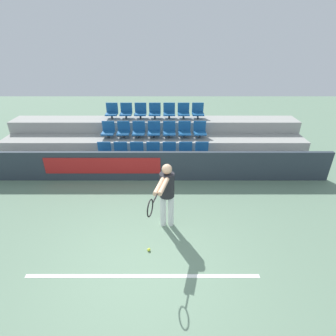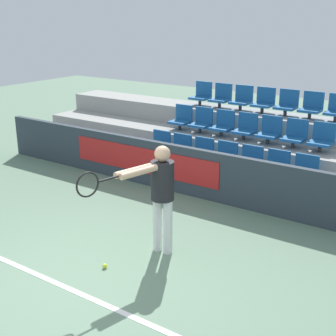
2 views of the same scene
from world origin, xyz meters
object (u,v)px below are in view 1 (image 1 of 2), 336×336
(stadium_chair_9, at_px, (138,130))
(stadium_chair_19, at_px, (183,111))
(stadium_chair_5, at_px, (185,152))
(stadium_chair_13, at_px, (199,130))
(stadium_chair_7, at_px, (108,130))
(stadium_chair_11, at_px, (169,130))
(stadium_chair_14, at_px, (111,112))
(stadium_chair_20, at_px, (197,111))
(stadium_chair_12, at_px, (184,130))
(stadium_chair_15, at_px, (126,112))
(stadium_chair_4, at_px, (169,152))
(stadium_chair_2, at_px, (136,152))
(stadium_chair_1, at_px, (120,152))
(stadium_chair_0, at_px, (104,152))
(tennis_ball, at_px, (149,250))
(stadium_chair_6, at_px, (202,152))
(stadium_chair_8, at_px, (123,130))
(stadium_chair_10, at_px, (154,130))
(stadium_chair_16, at_px, (140,112))
(tennis_player, at_px, (166,191))
(stadium_chair_17, at_px, (154,112))
(stadium_chair_3, at_px, (153,152))

(stadium_chair_9, distance_m, stadium_chair_19, 1.82)
(stadium_chair_5, bearing_deg, stadium_chair_13, 58.91)
(stadium_chair_7, distance_m, stadium_chair_11, 2.07)
(stadium_chair_14, xyz_separation_m, stadium_chair_20, (3.10, 0.00, 0.00))
(stadium_chair_12, bearing_deg, stadium_chair_15, 157.48)
(stadium_chair_4, xyz_separation_m, stadium_chair_19, (0.52, 1.72, 0.82))
(stadium_chair_2, bearing_deg, stadium_chair_1, 180.00)
(stadium_chair_0, distance_m, tennis_ball, 3.97)
(stadium_chair_20, bearing_deg, stadium_chair_6, -90.00)
(stadium_chair_7, height_order, tennis_ball, stadium_chair_7)
(stadium_chair_8, relative_size, stadium_chair_10, 1.00)
(stadium_chair_10, bearing_deg, stadium_chair_8, 180.00)
(stadium_chair_20, distance_m, tennis_ball, 5.67)
(stadium_chair_19, distance_m, tennis_ball, 5.56)
(stadium_chair_10, bearing_deg, stadium_chair_2, -121.09)
(stadium_chair_12, xyz_separation_m, stadium_chair_20, (0.52, 0.86, 0.41))
(stadium_chair_7, bearing_deg, stadium_chair_6, -15.45)
(stadium_chair_16, relative_size, tennis_ball, 8.12)
(stadium_chair_5, xyz_separation_m, stadium_chair_12, (0.00, 0.86, 0.41))
(tennis_player, bearing_deg, stadium_chair_12, 94.58)
(stadium_chair_5, height_order, stadium_chair_15, stadium_chair_15)
(stadium_chair_20, bearing_deg, stadium_chair_11, -140.33)
(stadium_chair_9, relative_size, tennis_ball, 8.12)
(stadium_chair_11, height_order, tennis_ball, stadium_chair_11)
(stadium_chair_6, height_order, stadium_chair_10, stadium_chair_10)
(stadium_chair_13, distance_m, tennis_ball, 4.78)
(stadium_chair_13, bearing_deg, stadium_chair_12, 180.00)
(stadium_chair_2, relative_size, stadium_chair_19, 1.00)
(stadium_chair_7, xyz_separation_m, stadium_chair_16, (1.03, 0.86, 0.41))
(stadium_chair_1, height_order, tennis_player, tennis_player)
(tennis_ball, bearing_deg, stadium_chair_8, 104.09)
(stadium_chair_14, bearing_deg, stadium_chair_5, -33.56)
(stadium_chair_10, bearing_deg, stadium_chair_5, -39.67)
(stadium_chair_8, height_order, stadium_chair_13, same)
(stadium_chair_4, bearing_deg, stadium_chair_7, 157.48)
(stadium_chair_5, distance_m, stadium_chair_11, 1.08)
(stadium_chair_11, height_order, stadium_chair_14, stadium_chair_14)
(stadium_chair_10, distance_m, tennis_player, 3.69)
(stadium_chair_17, bearing_deg, stadium_chair_1, -121.09)
(stadium_chair_16, relative_size, stadium_chair_19, 1.00)
(stadium_chair_5, relative_size, stadium_chair_10, 1.00)
(stadium_chair_3, bearing_deg, tennis_player, -81.17)
(stadium_chair_0, relative_size, stadium_chair_20, 1.00)
(stadium_chair_14, bearing_deg, stadium_chair_6, -28.94)
(stadium_chair_12, bearing_deg, stadium_chair_3, -140.33)
(stadium_chair_11, height_order, stadium_chair_15, stadium_chair_15)
(stadium_chair_9, xyz_separation_m, stadium_chair_11, (1.03, 0.00, 0.00))
(stadium_chair_15, relative_size, tennis_player, 0.34)
(stadium_chair_10, bearing_deg, stadium_chair_9, 180.00)
(stadium_chair_3, relative_size, stadium_chair_4, 1.00)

